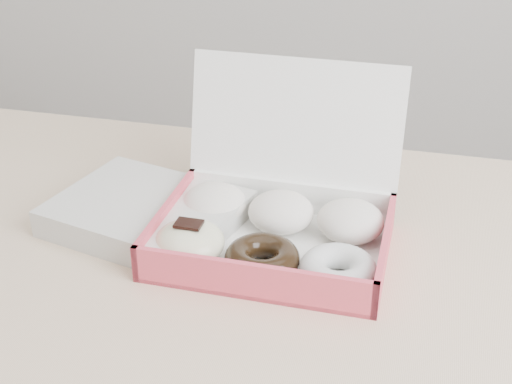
# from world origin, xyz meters

# --- Properties ---
(table) EXTENTS (1.20, 0.80, 0.75)m
(table) POSITION_xyz_m (0.00, 0.00, 0.67)
(table) COLOR tan
(table) RESTS_ON ground
(donut_box) EXTENTS (0.29, 0.26, 0.21)m
(donut_box) POSITION_xyz_m (0.06, 0.07, 0.78)
(donut_box) COLOR white
(donut_box) RESTS_ON table
(newspapers) EXTENTS (0.27, 0.24, 0.04)m
(newspapers) POSITION_xyz_m (-0.11, 0.07, 0.77)
(newspapers) COLOR silver
(newspapers) RESTS_ON table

